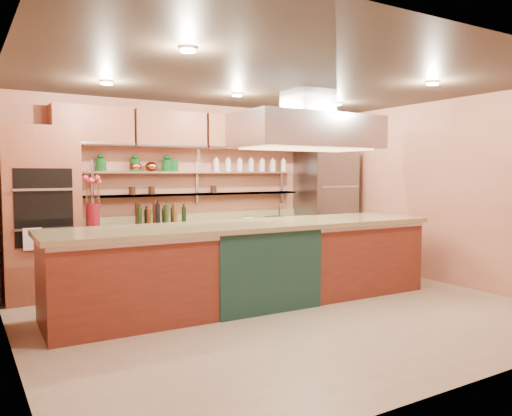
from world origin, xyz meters
TOP-DOWN VIEW (x-y plane):
  - floor at (0.00, 0.00)m, footprint 6.00×5.00m
  - ceiling at (0.00, 0.00)m, footprint 6.00×5.00m
  - wall_back at (0.00, 2.50)m, footprint 6.00×0.04m
  - wall_front at (0.00, -2.50)m, footprint 6.00×0.04m
  - wall_left at (-3.00, 0.00)m, footprint 0.04×5.00m
  - wall_right at (3.00, 0.00)m, footprint 0.04×5.00m
  - oven_stack at (-2.45, 2.18)m, footprint 0.95×0.64m
  - refrigerator at (2.35, 2.14)m, footprint 0.95×0.72m
  - back_counter at (-0.05, 2.20)m, footprint 3.84×0.64m
  - wall_shelf_lower at (-0.05, 2.37)m, footprint 3.60×0.26m
  - wall_shelf_upper at (-0.05, 2.37)m, footprint 3.60×0.26m
  - upper_cabinets at (0.00, 2.32)m, footprint 4.60×0.36m
  - range_hood at (0.72, 0.53)m, footprint 2.00×1.00m
  - ceiling_downlights at (0.00, 0.20)m, footprint 4.00×2.80m
  - island at (-0.18, 0.53)m, footprint 5.05×1.23m
  - flower_vase at (-1.78, 2.15)m, footprint 0.23×0.23m
  - oil_bottle_cluster at (-0.78, 2.15)m, footprint 0.84×0.49m
  - kitchen_scale at (0.71, 2.15)m, footprint 0.14×0.11m
  - bar_faucet at (1.41, 2.25)m, footprint 0.04×0.04m
  - copper_kettle at (-0.85, 2.37)m, footprint 0.24×0.24m
  - green_canister at (-0.50, 2.37)m, footprint 0.20×0.20m

SIDE VIEW (x-z plane):
  - floor at x=0.00m, z-range -0.02..0.00m
  - back_counter at x=-0.05m, z-range 0.00..0.93m
  - island at x=-0.18m, z-range 0.00..1.05m
  - kitchen_scale at x=0.71m, z-range 0.93..1.01m
  - refrigerator at x=2.35m, z-range 0.00..2.10m
  - bar_faucet at x=1.41m, z-range 0.93..1.18m
  - oil_bottle_cluster at x=-0.78m, z-range 0.93..1.19m
  - flower_vase at x=-1.78m, z-range 0.93..1.26m
  - oven_stack at x=-2.45m, z-range 0.00..2.30m
  - wall_shelf_lower at x=-0.05m, z-range 1.34..1.36m
  - wall_back at x=0.00m, z-range 0.00..2.80m
  - wall_front at x=0.00m, z-range 0.00..2.80m
  - wall_left at x=-3.00m, z-range 0.00..2.80m
  - wall_right at x=3.00m, z-range 0.00..2.80m
  - wall_shelf_upper at x=-0.05m, z-range 1.69..1.71m
  - copper_kettle at x=-0.85m, z-range 1.71..1.86m
  - green_canister at x=-0.50m, z-range 1.71..1.91m
  - range_hood at x=0.72m, z-range 2.02..2.48m
  - upper_cabinets at x=0.00m, z-range 2.08..2.62m
  - ceiling_downlights at x=0.00m, z-range 2.76..2.78m
  - ceiling at x=0.00m, z-range 2.79..2.81m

